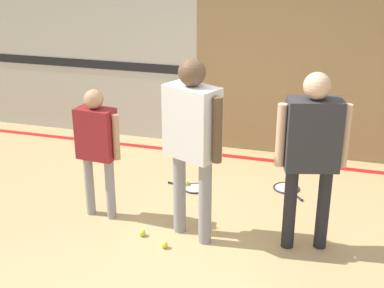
{
  "coord_description": "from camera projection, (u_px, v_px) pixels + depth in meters",
  "views": [
    {
      "loc": [
        1.02,
        -4.27,
        2.71
      ],
      "look_at": [
        -0.25,
        0.05,
        0.96
      ],
      "focal_mm": 50.0,
      "sensor_mm": 36.0,
      "label": 1
    }
  ],
  "objects": [
    {
      "name": "tennis_ball_near_instructor",
      "position": [
        164.0,
        245.0,
        4.96
      ],
      "size": [
        0.07,
        0.07,
        0.07
      ],
      "primitive_type": "sphere",
      "color": "#CCE038",
      "rests_on": "ground_plane"
    },
    {
      "name": "wall_panel",
      "position": [
        308.0,
        77.0,
        6.71
      ],
      "size": [
        2.89,
        0.05,
        2.12
      ],
      "color": "#93754C",
      "rests_on": "ground_plane"
    },
    {
      "name": "ground_plane",
      "position": [
        216.0,
        242.0,
        5.06
      ],
      "size": [
        16.0,
        16.0,
        0.0
      ],
      "primitive_type": "plane",
      "color": "tan"
    },
    {
      "name": "floor_stripe",
      "position": [
        255.0,
        159.0,
        6.96
      ],
      "size": [
        14.4,
        0.1,
        0.01
      ],
      "color": "red",
      "rests_on": "ground_plane"
    },
    {
      "name": "racket_second_spare",
      "position": [
        287.0,
        188.0,
        6.12
      ],
      "size": [
        0.43,
        0.49,
        0.03
      ],
      "rotation": [
        0.0,
        0.0,
        5.37
      ],
      "color": "#28282D",
      "rests_on": "ground_plane"
    },
    {
      "name": "tennis_ball_stray_left",
      "position": [
        142.0,
        233.0,
        5.16
      ],
      "size": [
        0.07,
        0.07,
        0.07
      ],
      "primitive_type": "sphere",
      "color": "#CCE038",
      "rests_on": "ground_plane"
    },
    {
      "name": "person_instructor",
      "position": [
        192.0,
        132.0,
        4.78
      ],
      "size": [
        0.61,
        0.44,
        1.74
      ],
      "rotation": [
        0.0,
        0.0,
        -0.42
      ],
      "color": "gray",
      "rests_on": "ground_plane"
    },
    {
      "name": "racket_spare_on_floor",
      "position": [
        193.0,
        188.0,
        6.13
      ],
      "size": [
        0.5,
        0.31,
        0.03
      ],
      "rotation": [
        0.0,
        0.0,
        2.97
      ],
      "color": "#28282D",
      "rests_on": "ground_plane"
    },
    {
      "name": "wall_back",
      "position": [
        266.0,
        31.0,
        6.72
      ],
      "size": [
        16.0,
        0.07,
        3.2
      ],
      "color": "beige",
      "rests_on": "ground_plane"
    },
    {
      "name": "person_student_left",
      "position": [
        97.0,
        140.0,
        5.25
      ],
      "size": [
        0.51,
        0.24,
        1.35
      ],
      "rotation": [
        0.0,
        0.0,
        -0.1
      ],
      "color": "gray",
      "rests_on": "ground_plane"
    },
    {
      "name": "person_student_right",
      "position": [
        312.0,
        144.0,
        4.63
      ],
      "size": [
        0.61,
        0.37,
        1.66
      ],
      "rotation": [
        0.0,
        0.0,
        -2.88
      ],
      "color": "#232328",
      "rests_on": "ground_plane"
    },
    {
      "name": "tennis_ball_by_spare_racket",
      "position": [
        186.0,
        183.0,
        6.2
      ],
      "size": [
        0.07,
        0.07,
        0.07
      ],
      "primitive_type": "sphere",
      "color": "#CCE038",
      "rests_on": "ground_plane"
    }
  ]
}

